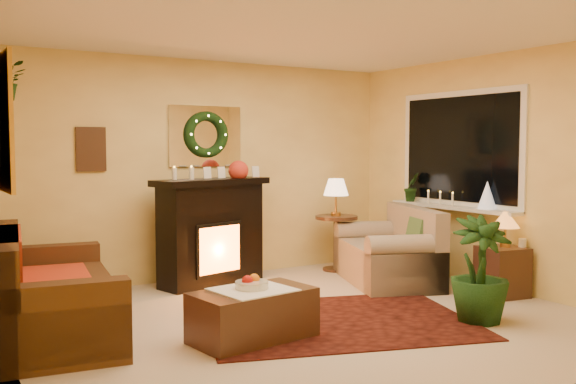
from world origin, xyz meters
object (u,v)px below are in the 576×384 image
loveseat (387,246)px  end_table_square (502,271)px  fireplace (211,236)px  sofa (57,284)px  side_table_round (336,245)px  coffee_table (253,315)px

loveseat → end_table_square: bearing=-43.1°
fireplace → sofa: bearing=-163.8°
fireplace → side_table_round: size_ratio=1.78×
fireplace → loveseat: size_ratio=0.83×
sofa → fireplace: (1.94, 1.14, 0.12)m
side_table_round → end_table_square: 2.17m
loveseat → coffee_table: (-2.39, -1.16, -0.21)m
side_table_round → coffee_table: side_table_round is taller
loveseat → side_table_round: loveseat is taller
end_table_square → coffee_table: (-2.98, 0.02, -0.06)m
sofa → end_table_square: (4.30, -1.03, -0.16)m
sofa → loveseat: 3.72m
loveseat → end_table_square: loveseat is taller
end_table_square → side_table_round: bearing=108.0°
end_table_square → loveseat: bearing=116.3°
sofa → end_table_square: 4.42m
loveseat → side_table_round: size_ratio=2.15×
loveseat → side_table_round: 0.89m
fireplace → coffee_table: 2.26m
sofa → fireplace: 2.25m
fireplace → side_table_round: fireplace is taller
fireplace → loveseat: bearing=-43.2°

